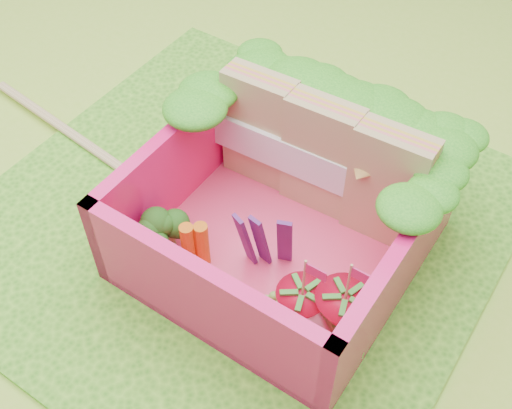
{
  "coord_description": "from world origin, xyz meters",
  "views": [
    {
      "loc": [
        1.31,
        -1.75,
        2.67
      ],
      "look_at": [
        0.15,
        -0.02,
        0.28
      ],
      "focal_mm": 45.0,
      "sensor_mm": 36.0,
      "label": 1
    }
  ],
  "objects_px": {
    "bento_box": "(282,214)",
    "chopsticks": "(98,152)",
    "strawberry_right": "(342,313)",
    "broccoli": "(161,225)",
    "strawberry_left": "(301,307)",
    "sandwich_stack": "(321,157)"
  },
  "relations": [
    {
      "from": "bento_box",
      "to": "broccoli",
      "type": "xyz_separation_m",
      "value": [
        -0.47,
        -0.35,
        -0.05
      ]
    },
    {
      "from": "broccoli",
      "to": "strawberry_right",
      "type": "distance_m",
      "value": 0.97
    },
    {
      "from": "bento_box",
      "to": "strawberry_left",
      "type": "xyz_separation_m",
      "value": [
        0.32,
        -0.34,
        -0.1
      ]
    },
    {
      "from": "sandwich_stack",
      "to": "strawberry_left",
      "type": "distance_m",
      "value": 0.79
    },
    {
      "from": "strawberry_left",
      "to": "broccoli",
      "type": "bearing_deg",
      "value": -179.25
    },
    {
      "from": "bento_box",
      "to": "strawberry_right",
      "type": "bearing_deg",
      "value": -28.66
    },
    {
      "from": "sandwich_stack",
      "to": "strawberry_right",
      "type": "bearing_deg",
      "value": -52.12
    },
    {
      "from": "bento_box",
      "to": "broccoli",
      "type": "height_order",
      "value": "bento_box"
    },
    {
      "from": "broccoli",
      "to": "strawberry_right",
      "type": "xyz_separation_m",
      "value": [
        0.97,
        0.08,
        -0.04
      ]
    },
    {
      "from": "bento_box",
      "to": "strawberry_right",
      "type": "xyz_separation_m",
      "value": [
        0.5,
        -0.27,
        -0.09
      ]
    },
    {
      "from": "bento_box",
      "to": "strawberry_right",
      "type": "height_order",
      "value": "strawberry_right"
    },
    {
      "from": "strawberry_right",
      "to": "broccoli",
      "type": "bearing_deg",
      "value": -175.4
    },
    {
      "from": "bento_box",
      "to": "strawberry_right",
      "type": "distance_m",
      "value": 0.57
    },
    {
      "from": "bento_box",
      "to": "sandwich_stack",
      "type": "bearing_deg",
      "value": 89.24
    },
    {
      "from": "sandwich_stack",
      "to": "chopsticks",
      "type": "xyz_separation_m",
      "value": [
        -1.25,
        -0.37,
        -0.35
      ]
    },
    {
      "from": "bento_box",
      "to": "chopsticks",
      "type": "distance_m",
      "value": 1.28
    },
    {
      "from": "chopsticks",
      "to": "sandwich_stack",
      "type": "bearing_deg",
      "value": 16.61
    },
    {
      "from": "bento_box",
      "to": "chopsticks",
      "type": "bearing_deg",
      "value": -179.33
    },
    {
      "from": "bento_box",
      "to": "broccoli",
      "type": "relative_size",
      "value": 3.78
    },
    {
      "from": "bento_box",
      "to": "strawberry_left",
      "type": "distance_m",
      "value": 0.48
    },
    {
      "from": "strawberry_left",
      "to": "strawberry_right",
      "type": "bearing_deg",
      "value": 21.46
    },
    {
      "from": "broccoli",
      "to": "strawberry_left",
      "type": "bearing_deg",
      "value": 0.75
    }
  ]
}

